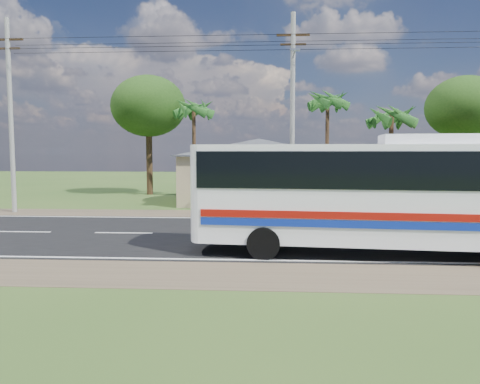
% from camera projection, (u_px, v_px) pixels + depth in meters
% --- Properties ---
extents(ground, '(120.00, 120.00, 0.00)m').
position_uv_depth(ground, '(228.00, 235.00, 19.84)').
color(ground, '#29491A').
rests_on(ground, ground).
extents(road, '(120.00, 16.00, 0.03)m').
position_uv_depth(road, '(228.00, 234.00, 19.84)').
color(road, black).
rests_on(road, ground).
extents(house, '(12.40, 10.00, 5.00)m').
position_uv_depth(house, '(259.00, 164.00, 32.47)').
color(house, tan).
rests_on(house, ground).
extents(waiting_shed, '(5.20, 4.48, 3.35)m').
position_uv_depth(waiting_shed, '(462.00, 165.00, 27.24)').
color(waiting_shed, '#382414').
rests_on(waiting_shed, ground).
extents(concrete_barrier, '(7.00, 0.30, 0.90)m').
position_uv_depth(concrete_barrier, '(464.00, 210.00, 24.62)').
color(concrete_barrier, '#9E9E99').
rests_on(concrete_barrier, ground).
extents(utility_poles, '(32.80, 2.22, 11.00)m').
position_uv_depth(utility_poles, '(286.00, 110.00, 25.62)').
color(utility_poles, '#9E9E99').
rests_on(utility_poles, ground).
extents(palm_near, '(2.80, 2.80, 6.70)m').
position_uv_depth(palm_near, '(392.00, 117.00, 29.69)').
color(palm_near, '#47301E').
rests_on(palm_near, ground).
extents(palm_mid, '(2.80, 2.80, 8.20)m').
position_uv_depth(palm_mid, '(328.00, 102.00, 34.25)').
color(palm_mid, '#47301E').
rests_on(palm_mid, ground).
extents(palm_far, '(2.80, 2.80, 7.70)m').
position_uv_depth(palm_far, '(194.00, 110.00, 35.42)').
color(palm_far, '#47301E').
rests_on(palm_far, ground).
extents(tree_behind_house, '(6.00, 6.00, 9.61)m').
position_uv_depth(tree_behind_house, '(148.00, 107.00, 37.62)').
color(tree_behind_house, '#47301E').
rests_on(tree_behind_house, ground).
extents(tree_behind_shed, '(5.60, 5.60, 9.02)m').
position_uv_depth(tree_behind_shed, '(465.00, 108.00, 34.16)').
color(tree_behind_shed, '#47301E').
rests_on(tree_behind_shed, ground).
extents(coach_bus, '(13.32, 3.93, 4.08)m').
position_uv_depth(coach_bus, '(397.00, 187.00, 15.62)').
color(coach_bus, white).
rests_on(coach_bus, ground).
extents(motorcycle, '(1.94, 0.78, 1.00)m').
position_uv_depth(motorcycle, '(396.00, 209.00, 24.57)').
color(motorcycle, black).
rests_on(motorcycle, ground).
extents(person, '(0.62, 0.42, 1.63)m').
position_uv_depth(person, '(436.00, 203.00, 24.44)').
color(person, navy).
rests_on(person, ground).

